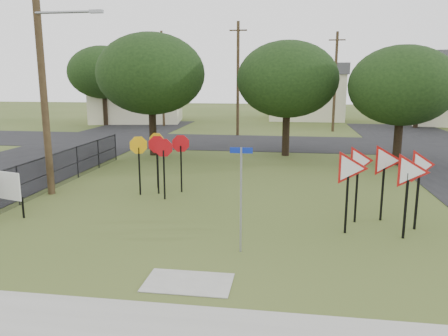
# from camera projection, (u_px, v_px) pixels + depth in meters

# --- Properties ---
(ground) EXTENTS (140.00, 140.00, 0.00)m
(ground) POSITION_uv_depth(u_px,v_px,m) (208.00, 244.00, 12.33)
(ground) COLOR #3C4E1D
(sidewalk) EXTENTS (30.00, 1.60, 0.02)m
(sidewalk) POSITION_uv_depth(u_px,v_px,m) (167.00, 326.00, 8.26)
(sidewalk) COLOR #999890
(sidewalk) RESTS_ON ground
(street_left) EXTENTS (8.00, 50.00, 0.02)m
(street_left) POSITION_uv_depth(u_px,v_px,m) (25.00, 164.00, 23.76)
(street_left) COLOR black
(street_left) RESTS_ON ground
(street_far) EXTENTS (60.00, 8.00, 0.02)m
(street_far) POSITION_uv_depth(u_px,v_px,m) (258.00, 143.00, 31.70)
(street_far) COLOR black
(street_far) RESTS_ON ground
(curb_pad) EXTENTS (2.00, 1.20, 0.02)m
(curb_pad) POSITION_uv_depth(u_px,v_px,m) (188.00, 283.00, 10.01)
(curb_pad) COLOR #999890
(curb_pad) RESTS_ON ground
(street_name_sign) EXTENTS (0.59, 0.06, 2.86)m
(street_name_sign) POSITION_uv_depth(u_px,v_px,m) (241.00, 193.00, 11.50)
(street_name_sign) COLOR gray
(street_name_sign) RESTS_ON ground
(stop_sign_cluster) EXTENTS (2.23, 1.83, 2.39)m
(stop_sign_cluster) POSITION_uv_depth(u_px,v_px,m) (160.00, 150.00, 17.45)
(stop_sign_cluster) COLOR black
(stop_sign_cluster) RESTS_ON ground
(yield_sign_cluster) EXTENTS (3.26, 1.83, 2.58)m
(yield_sign_cluster) POSITION_uv_depth(u_px,v_px,m) (383.00, 169.00, 13.30)
(yield_sign_cluster) COLOR black
(yield_sign_cluster) RESTS_ON ground
(info_board) EXTENTS (1.22, 0.39, 1.58)m
(info_board) POSITION_uv_depth(u_px,v_px,m) (7.00, 187.00, 14.54)
(info_board) COLOR black
(info_board) RESTS_ON ground
(utility_pole_main) EXTENTS (3.55, 0.33, 10.00)m
(utility_pole_main) POSITION_uv_depth(u_px,v_px,m) (42.00, 62.00, 16.69)
(utility_pole_main) COLOR #453520
(utility_pole_main) RESTS_ON ground
(far_pole_a) EXTENTS (1.40, 0.24, 9.00)m
(far_pole_a) POSITION_uv_depth(u_px,v_px,m) (238.00, 78.00, 34.94)
(far_pole_a) COLOR #453520
(far_pole_a) RESTS_ON ground
(far_pole_b) EXTENTS (1.40, 0.24, 8.50)m
(far_pole_b) POSITION_uv_depth(u_px,v_px,m) (335.00, 81.00, 37.71)
(far_pole_b) COLOR #453520
(far_pole_b) RESTS_ON ground
(far_pole_c) EXTENTS (1.40, 0.24, 9.00)m
(far_pole_c) POSITION_uv_depth(u_px,v_px,m) (163.00, 78.00, 41.92)
(far_pole_c) COLOR #453520
(far_pole_c) RESTS_ON ground
(fence_run) EXTENTS (0.05, 11.55, 1.50)m
(fence_run) POSITION_uv_depth(u_px,v_px,m) (65.00, 166.00, 19.33)
(fence_run) COLOR black
(fence_run) RESTS_ON ground
(house_left) EXTENTS (10.58, 8.88, 7.20)m
(house_left) POSITION_uv_depth(u_px,v_px,m) (137.00, 87.00, 46.56)
(house_left) COLOR #EEE9C0
(house_left) RESTS_ON ground
(house_mid) EXTENTS (8.40, 8.40, 6.20)m
(house_mid) POSITION_uv_depth(u_px,v_px,m) (306.00, 91.00, 49.86)
(house_mid) COLOR #EEE9C0
(house_mid) RESTS_ON ground
(tree_near_left) EXTENTS (6.40, 6.40, 7.27)m
(tree_near_left) POSITION_uv_depth(u_px,v_px,m) (151.00, 74.00, 25.79)
(tree_near_left) COLOR black
(tree_near_left) RESTS_ON ground
(tree_near_mid) EXTENTS (6.00, 6.00, 6.80)m
(tree_near_mid) POSITION_uv_depth(u_px,v_px,m) (287.00, 79.00, 25.66)
(tree_near_mid) COLOR black
(tree_near_mid) RESTS_ON ground
(tree_near_right) EXTENTS (5.60, 5.60, 6.33)m
(tree_near_right) POSITION_uv_depth(u_px,v_px,m) (402.00, 86.00, 22.91)
(tree_near_right) COLOR black
(tree_near_right) RESTS_ON ground
(tree_far_left) EXTENTS (6.80, 6.80, 7.73)m
(tree_far_left) POSITION_uv_depth(u_px,v_px,m) (103.00, 72.00, 42.67)
(tree_far_left) COLOR black
(tree_far_left) RESTS_ON ground
(tree_far_right) EXTENTS (6.00, 6.00, 6.80)m
(tree_far_right) POSITION_uv_depth(u_px,v_px,m) (419.00, 79.00, 40.38)
(tree_far_right) COLOR black
(tree_far_right) RESTS_ON ground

